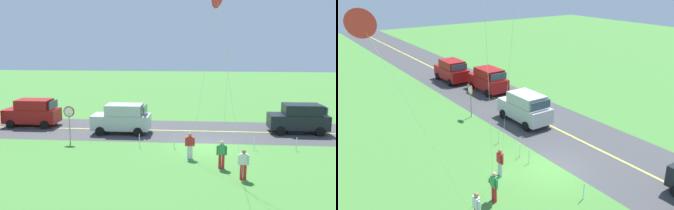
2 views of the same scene
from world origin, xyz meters
TOP-DOWN VIEW (x-y plane):
  - ground_plane at (0.00, 0.00)m, footprint 120.00×120.00m
  - asphalt_road at (0.00, -4.00)m, footprint 120.00×7.00m
  - road_centre_stripe at (0.00, -4.00)m, footprint 120.00×0.16m
  - car_suv_foreground at (6.27, -2.92)m, footprint 4.40×2.12m
  - car_parked_east_far at (19.14, -3.31)m, footprint 4.40×2.12m
  - car_parked_east_near at (14.15, -4.61)m, footprint 4.40×2.12m
  - stop_sign at (9.39, -0.10)m, footprint 0.76×0.08m
  - person_adult_near at (0.95, 2.84)m, footprint 0.58×0.22m
  - person_adult_companion at (-0.84, 4.38)m, footprint 0.58×0.22m
  - person_child_watcher at (-1.84, 5.92)m, footprint 0.58×0.22m
  - kite_yellow_high at (-0.14, 9.28)m, footprint 2.14×3.96m
  - fence_post_1 at (-3.19, 0.70)m, footprint 0.05×0.05m
  - fence_post_2 at (1.13, 0.70)m, footprint 0.05×0.05m
  - fence_post_3 at (2.04, 0.70)m, footprint 0.05×0.05m
  - fence_post_4 at (4.35, 0.70)m, footprint 0.05×0.05m

SIDE VIEW (x-z plane):
  - ground_plane at x=0.00m, z-range -0.10..0.00m
  - asphalt_road at x=0.00m, z-range 0.00..0.00m
  - road_centre_stripe at x=0.00m, z-range 0.00..0.01m
  - fence_post_1 at x=-3.19m, z-range 0.00..0.90m
  - fence_post_2 at x=1.13m, z-range 0.00..0.90m
  - fence_post_3 at x=2.04m, z-range 0.00..0.90m
  - fence_post_4 at x=4.35m, z-range 0.00..0.90m
  - person_adult_near at x=0.95m, z-range 0.06..1.66m
  - person_adult_companion at x=-0.84m, z-range 0.06..1.66m
  - person_child_watcher at x=-1.84m, z-range 0.06..1.66m
  - car_suv_foreground at x=6.27m, z-range 0.03..2.27m
  - car_parked_east_far at x=19.14m, z-range 0.03..2.27m
  - car_parked_east_near at x=14.15m, z-range 0.03..2.27m
  - stop_sign at x=9.39m, z-range 0.52..3.08m
  - kite_yellow_high at x=-0.14m, z-range 4.09..13.44m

